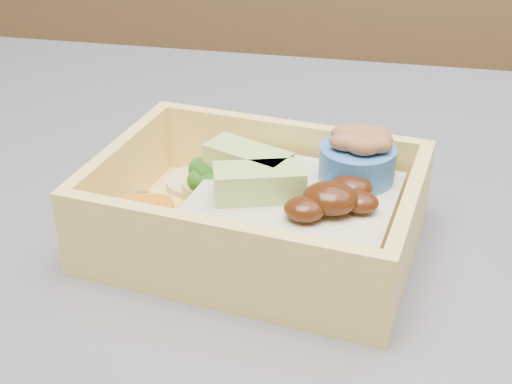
# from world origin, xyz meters

# --- Properties ---
(bento_box) EXTENTS (0.19, 0.15, 0.06)m
(bento_box) POSITION_xyz_m (-0.07, 0.01, 0.94)
(bento_box) COLOR #FFD769
(bento_box) RESTS_ON island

